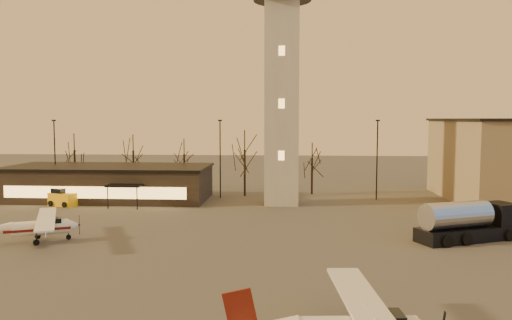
# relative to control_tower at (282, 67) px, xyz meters

# --- Properties ---
(ground) EXTENTS (220.00, 220.00, 0.00)m
(ground) POSITION_rel_control_tower_xyz_m (0.00, -30.00, -16.33)
(ground) COLOR #464441
(ground) RESTS_ON ground
(control_tower) EXTENTS (6.80, 6.80, 32.60)m
(control_tower) POSITION_rel_control_tower_xyz_m (0.00, 0.00, 0.00)
(control_tower) COLOR #9F9B97
(control_tower) RESTS_ON ground
(terminal) EXTENTS (25.40, 12.20, 4.30)m
(terminal) POSITION_rel_control_tower_xyz_m (-21.99, 1.98, -14.17)
(terminal) COLOR black
(terminal) RESTS_ON ground
(light_poles) EXTENTS (58.50, 12.25, 10.14)m
(light_poles) POSITION_rel_control_tower_xyz_m (0.50, 1.00, -10.92)
(light_poles) COLOR black
(light_poles) RESTS_ON ground
(tree_row) EXTENTS (37.20, 9.20, 8.80)m
(tree_row) POSITION_rel_control_tower_xyz_m (-13.70, 9.16, -10.39)
(tree_row) COLOR black
(tree_row) RESTS_ON ground
(cessna_rear) EXTENTS (8.38, 10.04, 2.88)m
(cessna_rear) POSITION_rel_control_tower_xyz_m (-19.68, -19.99, -15.34)
(cessna_rear) COLOR white
(cessna_rear) RESTS_ON ground
(fuel_truck) EXTENTS (9.40, 5.97, 3.38)m
(fuel_truck) POSITION_rel_control_tower_xyz_m (15.96, -17.16, -14.99)
(fuel_truck) COLOR black
(fuel_truck) RESTS_ON ground
(service_cart) EXTENTS (3.68, 2.96, 2.07)m
(service_cart) POSITION_rel_control_tower_xyz_m (-25.81, -2.97, -15.53)
(service_cart) COLOR #ECB40D
(service_cart) RESTS_ON ground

